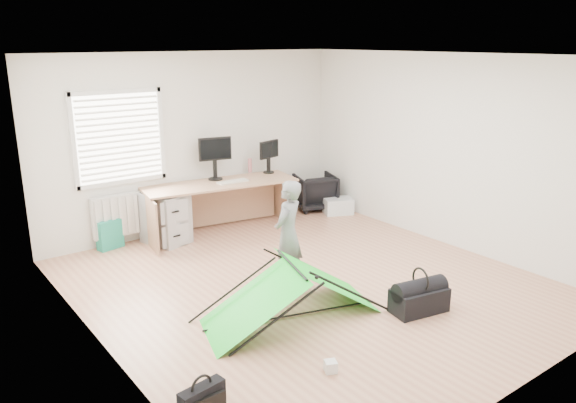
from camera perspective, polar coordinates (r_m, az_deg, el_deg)
ground at (r=6.93m, az=2.02°, el=-8.31°), size 5.50×5.50×0.00m
back_wall at (r=8.74m, az=-9.38°, el=5.96°), size 5.00×0.02×2.70m
window at (r=8.19m, az=-16.77°, el=6.23°), size 1.20×0.06×1.20m
radiator at (r=8.41m, az=-16.07°, el=-1.20°), size 1.00×0.12×0.60m
desk at (r=8.61m, az=-6.82°, el=-0.63°), size 2.40×1.10×0.79m
filing_cabinet at (r=8.34m, az=-12.37°, el=-1.64°), size 0.64×0.74×0.74m
monitor_left at (r=8.65m, az=-7.44°, el=3.78°), size 0.52×0.22×0.48m
monitor_right at (r=9.04m, az=-2.00°, el=4.13°), size 0.41×0.18×0.39m
keyboard at (r=8.50m, az=-5.62°, el=2.02°), size 0.48×0.18×0.02m
thermos at (r=9.11m, az=-3.89°, el=3.69°), size 0.08×0.08×0.23m
office_chair at (r=9.79m, az=2.76°, el=1.00°), size 0.86×0.87×0.62m
person at (r=6.65m, az=0.01°, el=-3.32°), size 0.57×0.50×1.30m
kite at (r=6.02m, az=0.39°, el=-9.07°), size 2.11×1.38×0.60m
storage_crate at (r=9.60m, az=5.11°, el=-0.45°), size 0.56×0.49×0.26m
tote_bag at (r=8.34m, az=-17.67°, el=-3.19°), size 0.38×0.23×0.42m
laptop_bag at (r=4.70m, az=-8.71°, el=-19.53°), size 0.40×0.17×0.29m
white_box at (r=5.25m, az=4.36°, el=-16.37°), size 0.14×0.14×0.11m
duffel_bag at (r=6.37m, az=13.17°, el=-9.74°), size 0.66×0.43×0.27m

